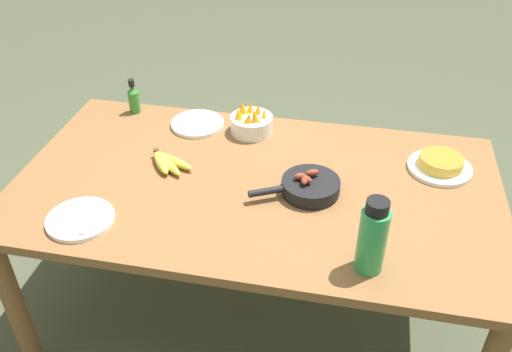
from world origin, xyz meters
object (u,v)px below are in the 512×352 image
Objects in this scene: frittata_plate_center at (440,165)px; empty_plate_far_left at (198,124)px; skillet at (309,186)px; empty_plate_near_front at (80,219)px; water_bottle at (372,238)px; hot_sauce_bottle at (134,98)px; fruit_bowl_mango at (251,122)px; banana_bunch at (167,162)px.

frittata_plate_center is 1.06× the size of empty_plate_far_left.
skillet is 1.39× the size of empty_plate_near_front.
empty_plate_near_front is 0.92m from water_bottle.
skillet reaches higher than empty_plate_far_left.
water_bottle reaches higher than skillet.
skillet is 1.99× the size of hot_sauce_bottle.
empty_plate_far_left is at bearing 172.47° from frittata_plate_center.
skillet is 0.45m from fruit_bowl_mango.
banana_bunch reaches higher than empty_plate_near_front.
hot_sauce_bottle is (-1.25, 0.18, 0.04)m from frittata_plate_center.
hot_sauce_bottle is at bearing 168.87° from empty_plate_far_left.
water_bottle is at bearing -26.82° from banana_bunch.
fruit_bowl_mango is 0.84m from water_bottle.
empty_plate_far_left is 1.00m from water_bottle.
fruit_bowl_mango is at bearing 170.52° from frittata_plate_center.
banana_bunch is 0.39m from empty_plate_near_front.
empty_plate_near_front is at bearing -122.96° from fruit_bowl_mango.
banana_bunch is 0.45m from hot_sauce_bottle.
fruit_bowl_mango is at bearing -6.84° from hot_sauce_bottle.
banana_bunch is 0.31m from empty_plate_far_left.
water_bottle reaches higher than hot_sauce_bottle.
water_bottle reaches higher than empty_plate_near_front.
skillet is 1.23× the size of water_bottle.
hot_sauce_bottle reaches higher than fruit_bowl_mango.
empty_plate_far_left is at bearing 73.39° from empty_plate_near_front.
empty_plate_near_front is 0.78m from fruit_bowl_mango.
empty_plate_far_left is (-0.96, 0.13, -0.01)m from frittata_plate_center.
skillet is 0.62m from empty_plate_far_left.
frittata_plate_center is 1.36× the size of fruit_bowl_mango.
fruit_bowl_mango reaches higher than frittata_plate_center.
water_bottle is (0.75, -0.38, 0.10)m from banana_bunch.
frittata_plate_center reaches higher than empty_plate_far_left.
empty_plate_near_front is at bearing -155.25° from frittata_plate_center.
empty_plate_far_left is 1.28× the size of fruit_bowl_mango.
water_bottle is at bearing -1.41° from empty_plate_near_front.
frittata_plate_center reaches higher than banana_bunch.
fruit_bowl_mango is at bearing 125.97° from water_bottle.
frittata_plate_center is (0.98, 0.18, 0.01)m from banana_bunch.
skillet is 1.39× the size of empty_plate_far_left.
hot_sauce_bottle reaches higher than skillet.
water_bottle reaches higher than fruit_bowl_mango.
water_bottle is at bearing -43.47° from empty_plate_far_left.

